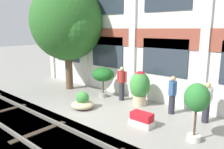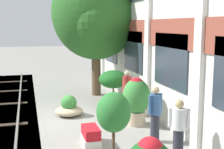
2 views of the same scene
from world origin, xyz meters
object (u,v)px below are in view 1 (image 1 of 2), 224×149
(potted_plant_square_trough, at_px, (142,119))
(potted_plant_ribbed_drum, at_px, (140,86))
(potted_plant_tall_urn, at_px, (197,100))
(potted_plant_low_pan, at_px, (103,75))
(resident_watching_tracks, at_px, (207,101))
(resident_near_plants, at_px, (122,82))
(potted_plant_wide_bowl, at_px, (83,102))
(broadleaf_tree, at_px, (67,24))
(resident_by_doorway, at_px, (172,94))

(potted_plant_square_trough, relative_size, potted_plant_ribbed_drum, 0.56)
(potted_plant_ribbed_drum, bearing_deg, potted_plant_tall_urn, -27.72)
(potted_plant_tall_urn, bearing_deg, potted_plant_ribbed_drum, 152.28)
(potted_plant_ribbed_drum, bearing_deg, potted_plant_low_pan, -174.68)
(resident_watching_tracks, height_order, resident_near_plants, resident_near_plants)
(potted_plant_square_trough, xyz_separation_m, potted_plant_wide_bowl, (-3.02, -0.22, 0.04))
(potted_plant_low_pan, bearing_deg, broadleaf_tree, -177.52)
(potted_plant_low_pan, relative_size, resident_by_doorway, 0.96)
(potted_plant_tall_urn, distance_m, resident_near_plants, 4.67)
(potted_plant_square_trough, height_order, resident_near_plants, resident_near_plants)
(broadleaf_tree, distance_m, resident_near_plants, 4.74)
(potted_plant_ribbed_drum, height_order, resident_near_plants, resident_near_plants)
(resident_watching_tracks, xyz_separation_m, resident_near_plants, (-4.10, 0.01, 0.07))
(potted_plant_low_pan, xyz_separation_m, potted_plant_tall_urn, (5.38, -1.49, 0.19))
(resident_near_plants, bearing_deg, potted_plant_ribbed_drum, 77.90)
(resident_watching_tracks, bearing_deg, potted_plant_wide_bowl, -126.97)
(potted_plant_tall_urn, bearing_deg, potted_plant_wide_bowl, -175.80)
(potted_plant_square_trough, xyz_separation_m, potted_plant_low_pan, (-3.49, 1.63, 0.93))
(potted_plant_wide_bowl, xyz_separation_m, resident_by_doorway, (3.31, 2.04, 0.59))
(potted_plant_tall_urn, distance_m, potted_plant_wide_bowl, 5.04)
(potted_plant_low_pan, distance_m, potted_plant_wide_bowl, 2.11)
(resident_by_doorway, relative_size, resident_near_plants, 0.95)
(potted_plant_wide_bowl, bearing_deg, potted_plant_tall_urn, 4.20)
(broadleaf_tree, xyz_separation_m, potted_plant_tall_urn, (8.06, -1.38, -2.45))
(potted_plant_square_trough, distance_m, resident_watching_tracks, 2.57)
(resident_by_doorway, relative_size, resident_watching_tracks, 1.03)
(potted_plant_square_trough, relative_size, resident_watching_tracks, 0.58)
(potted_plant_ribbed_drum, xyz_separation_m, resident_watching_tracks, (3.01, 0.02, -0.07))
(potted_plant_low_pan, relative_size, resident_near_plants, 0.92)
(broadleaf_tree, distance_m, resident_watching_tracks, 8.39)
(potted_plant_square_trough, distance_m, resident_near_plants, 3.13)
(potted_plant_wide_bowl, distance_m, resident_by_doorway, 3.94)
(potted_plant_ribbed_drum, distance_m, resident_by_doorway, 1.63)
(potted_plant_wide_bowl, relative_size, resident_by_doorway, 0.64)
(potted_plant_square_trough, height_order, potted_plant_tall_urn, potted_plant_tall_urn)
(broadleaf_tree, xyz_separation_m, potted_plant_ribbed_drum, (4.83, 0.32, -2.89))
(potted_plant_square_trough, bearing_deg, potted_plant_tall_urn, 4.27)
(potted_plant_square_trough, bearing_deg, potted_plant_low_pan, 154.93)
(potted_plant_low_pan, bearing_deg, potted_plant_ribbed_drum, 5.32)
(potted_plant_ribbed_drum, height_order, potted_plant_tall_urn, potted_plant_tall_urn)
(potted_plant_ribbed_drum, height_order, potted_plant_wide_bowl, potted_plant_ribbed_drum)
(potted_plant_square_trough, xyz_separation_m, resident_by_doorway, (0.29, 1.83, 0.63))
(potted_plant_square_trough, height_order, resident_by_doorway, resident_by_doorway)
(potted_plant_low_pan, distance_m, resident_near_plants, 1.12)
(resident_by_doorway, distance_m, resident_watching_tracks, 1.38)
(potted_plant_tall_urn, relative_size, resident_near_plants, 1.11)
(potted_plant_square_trough, relative_size, resident_near_plants, 0.54)
(resident_by_doorway, bearing_deg, broadleaf_tree, -20.99)
(potted_plant_low_pan, height_order, resident_near_plants, resident_near_plants)
(potted_plant_low_pan, bearing_deg, resident_near_plants, 12.06)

